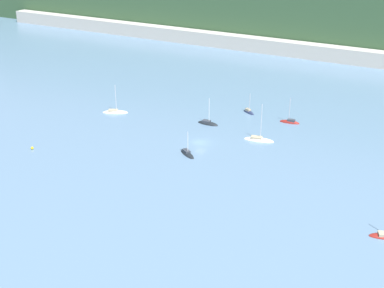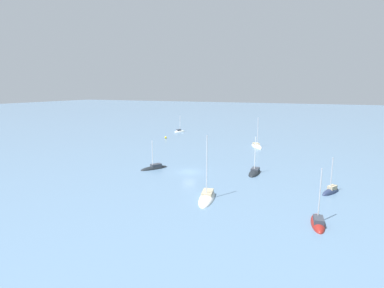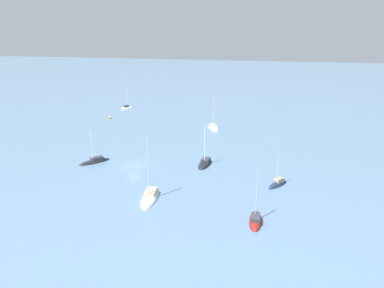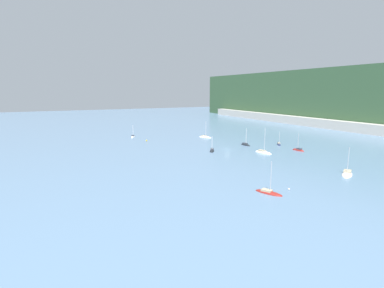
{
  "view_description": "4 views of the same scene",
  "coord_description": "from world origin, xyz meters",
  "px_view_note": "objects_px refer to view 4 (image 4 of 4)",
  "views": [
    {
      "loc": [
        60.26,
        -112.5,
        55.68
      ],
      "look_at": [
        1.26,
        -6.65,
        2.41
      ],
      "focal_mm": 50.0,
      "sensor_mm": 36.0,
      "label": 1
    },
    {
      "loc": [
        54.74,
        24.29,
        17.14
      ],
      "look_at": [
        -17.63,
        -7.01,
        2.35
      ],
      "focal_mm": 28.0,
      "sensor_mm": 36.0,
      "label": 2
    },
    {
      "loc": [
        60.44,
        29.82,
        23.66
      ],
      "look_at": [
        -5.19,
        9.83,
        3.57
      ],
      "focal_mm": 35.0,
      "sensor_mm": 36.0,
      "label": 3
    },
    {
      "loc": [
        105.16,
        -69.38,
        24.62
      ],
      "look_at": [
        -3.95,
        -14.93,
        2.82
      ],
      "focal_mm": 28.0,
      "sensor_mm": 36.0,
      "label": 4
    }
  ],
  "objects_px": {
    "sailboat_1": "(263,153)",
    "sailboat_2": "(205,137)",
    "sailboat_8": "(133,137)",
    "mooring_buoy_0": "(289,189)",
    "sailboat_0": "(347,175)",
    "mooring_buoy_1": "(147,140)",
    "sailboat_7": "(269,193)",
    "sailboat_5": "(298,150)",
    "sailboat_6": "(245,145)",
    "sailboat_4": "(279,145)",
    "sailboat_3": "(212,151)"
  },
  "relations": [
    {
      "from": "sailboat_1",
      "to": "sailboat_5",
      "type": "xyz_separation_m",
      "value": [
        2.82,
        16.19,
        0.02
      ]
    },
    {
      "from": "sailboat_2",
      "to": "sailboat_7",
      "type": "bearing_deg",
      "value": -46.48
    },
    {
      "from": "sailboat_4",
      "to": "sailboat_8",
      "type": "distance_m",
      "value": 75.42
    },
    {
      "from": "mooring_buoy_0",
      "to": "mooring_buoy_1",
      "type": "height_order",
      "value": "mooring_buoy_1"
    },
    {
      "from": "sailboat_4",
      "to": "sailboat_3",
      "type": "bearing_deg",
      "value": -63.69
    },
    {
      "from": "sailboat_3",
      "to": "sailboat_5",
      "type": "bearing_deg",
      "value": 99.3
    },
    {
      "from": "sailboat_5",
      "to": "sailboat_6",
      "type": "xyz_separation_m",
      "value": [
        -19.96,
        -12.24,
        -0.02
      ]
    },
    {
      "from": "sailboat_1",
      "to": "sailboat_4",
      "type": "bearing_deg",
      "value": 109.11
    },
    {
      "from": "sailboat_3",
      "to": "mooring_buoy_1",
      "type": "xyz_separation_m",
      "value": [
        -35.81,
        -16.5,
        0.25
      ]
    },
    {
      "from": "sailboat_3",
      "to": "sailboat_6",
      "type": "distance_m",
      "value": 21.24
    },
    {
      "from": "sailboat_3",
      "to": "sailboat_5",
      "type": "xyz_separation_m",
      "value": [
        14.96,
        32.88,
        0.0
      ]
    },
    {
      "from": "sailboat_8",
      "to": "mooring_buoy_1",
      "type": "bearing_deg",
      "value": -138.52
    },
    {
      "from": "sailboat_1",
      "to": "sailboat_8",
      "type": "height_order",
      "value": "sailboat_1"
    },
    {
      "from": "sailboat_2",
      "to": "mooring_buoy_1",
      "type": "distance_m",
      "value": 31.89
    },
    {
      "from": "sailboat_5",
      "to": "sailboat_0",
      "type": "bearing_deg",
      "value": 149.91
    },
    {
      "from": "sailboat_1",
      "to": "sailboat_5",
      "type": "height_order",
      "value": "sailboat_1"
    },
    {
      "from": "mooring_buoy_1",
      "to": "sailboat_7",
      "type": "bearing_deg",
      "value": 1.9
    },
    {
      "from": "sailboat_5",
      "to": "sailboat_2",
      "type": "bearing_deg",
      "value": 13.8
    },
    {
      "from": "sailboat_4",
      "to": "sailboat_6",
      "type": "relative_size",
      "value": 0.81
    },
    {
      "from": "sailboat_1",
      "to": "sailboat_2",
      "type": "bearing_deg",
      "value": 170.15
    },
    {
      "from": "sailboat_0",
      "to": "sailboat_4",
      "type": "height_order",
      "value": "sailboat_0"
    },
    {
      "from": "sailboat_6",
      "to": "sailboat_8",
      "type": "distance_m",
      "value": 61.15
    },
    {
      "from": "sailboat_4",
      "to": "sailboat_5",
      "type": "xyz_separation_m",
      "value": [
        13.5,
        -1.79,
        -0.01
      ]
    },
    {
      "from": "sailboat_0",
      "to": "mooring_buoy_0",
      "type": "bearing_deg",
      "value": -25.68
    },
    {
      "from": "sailboat_1",
      "to": "sailboat_8",
      "type": "relative_size",
      "value": 1.51
    },
    {
      "from": "sailboat_0",
      "to": "sailboat_2",
      "type": "relative_size",
      "value": 0.98
    },
    {
      "from": "mooring_buoy_1",
      "to": "sailboat_5",
      "type": "bearing_deg",
      "value": 44.21
    },
    {
      "from": "sailboat_3",
      "to": "mooring_buoy_1",
      "type": "relative_size",
      "value": 9.58
    },
    {
      "from": "sailboat_2",
      "to": "sailboat_7",
      "type": "relative_size",
      "value": 1.1
    },
    {
      "from": "sailboat_1",
      "to": "sailboat_4",
      "type": "height_order",
      "value": "sailboat_1"
    },
    {
      "from": "sailboat_8",
      "to": "mooring_buoy_0",
      "type": "bearing_deg",
      "value": -140.7
    },
    {
      "from": "sailboat_3",
      "to": "sailboat_8",
      "type": "bearing_deg",
      "value": -126.18
    },
    {
      "from": "sailboat_1",
      "to": "sailboat_6",
      "type": "height_order",
      "value": "sailboat_1"
    },
    {
      "from": "sailboat_8",
      "to": "mooring_buoy_1",
      "type": "distance_m",
      "value": 16.04
    },
    {
      "from": "sailboat_5",
      "to": "sailboat_8",
      "type": "distance_m",
      "value": 84.36
    },
    {
      "from": "sailboat_7",
      "to": "sailboat_2",
      "type": "bearing_deg",
      "value": 138.68
    },
    {
      "from": "sailboat_6",
      "to": "sailboat_8",
      "type": "height_order",
      "value": "sailboat_6"
    },
    {
      "from": "sailboat_2",
      "to": "sailboat_8",
      "type": "xyz_separation_m",
      "value": [
        -18.16,
        -34.17,
        0.02
      ]
    },
    {
      "from": "sailboat_0",
      "to": "mooring_buoy_0",
      "type": "relative_size",
      "value": 18.33
    },
    {
      "from": "sailboat_1",
      "to": "sailboat_2",
      "type": "xyz_separation_m",
      "value": [
        -45.64,
        -1.38,
        -0.01
      ]
    },
    {
      "from": "sailboat_8",
      "to": "mooring_buoy_0",
      "type": "relative_size",
      "value": 14.41
    },
    {
      "from": "sailboat_2",
      "to": "sailboat_6",
      "type": "height_order",
      "value": "sailboat_2"
    },
    {
      "from": "sailboat_4",
      "to": "mooring_buoy_0",
      "type": "height_order",
      "value": "sailboat_4"
    },
    {
      "from": "sailboat_6",
      "to": "sailboat_5",
      "type": "bearing_deg",
      "value": 31.58
    },
    {
      "from": "sailboat_0",
      "to": "sailboat_2",
      "type": "height_order",
      "value": "sailboat_2"
    },
    {
      "from": "sailboat_3",
      "to": "sailboat_5",
      "type": "height_order",
      "value": "sailboat_5"
    },
    {
      "from": "sailboat_1",
      "to": "mooring_buoy_0",
      "type": "xyz_separation_m",
      "value": [
        38.94,
        -24.18,
        0.16
      ]
    },
    {
      "from": "sailboat_8",
      "to": "mooring_buoy_1",
      "type": "relative_size",
      "value": 10.28
    },
    {
      "from": "sailboat_1",
      "to": "mooring_buoy_1",
      "type": "distance_m",
      "value": 58.3
    },
    {
      "from": "sailboat_0",
      "to": "sailboat_1",
      "type": "bearing_deg",
      "value": -119.53
    }
  ]
}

